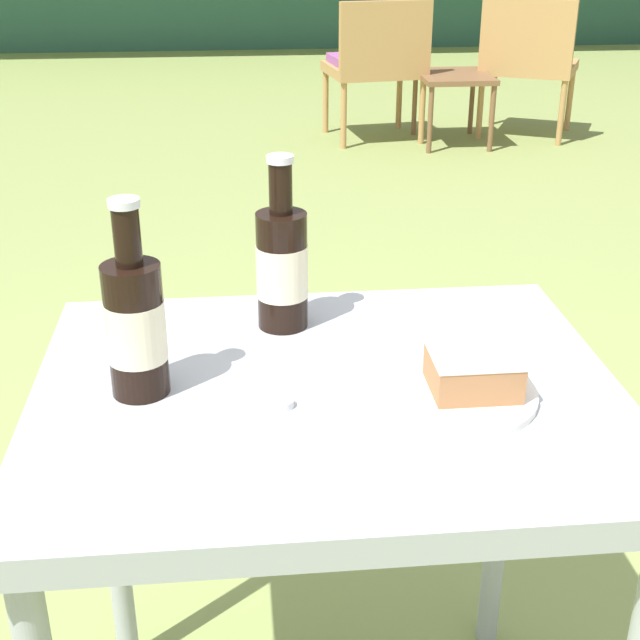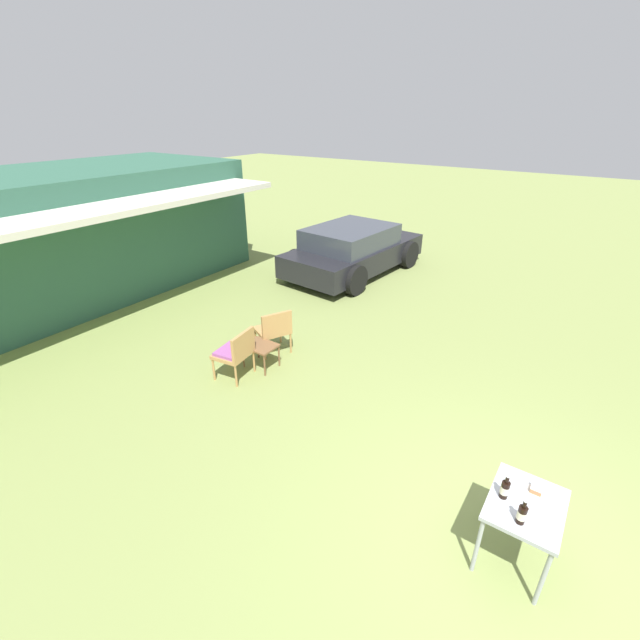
% 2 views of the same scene
% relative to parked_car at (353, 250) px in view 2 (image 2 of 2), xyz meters
% --- Properties ---
extents(ground_plane, '(60.00, 60.00, 0.00)m').
position_rel_parked_car_xyz_m(ground_plane, '(-6.07, -5.38, -0.62)').
color(ground_plane, olive).
extents(parked_car, '(4.18, 2.35, 1.24)m').
position_rel_parked_car_xyz_m(parked_car, '(0.00, 0.00, 0.00)').
color(parked_car, black).
rests_on(parked_car, ground_plane).
extents(wicker_chair_cushioned, '(0.61, 0.56, 0.83)m').
position_rel_parked_car_xyz_m(wicker_chair_cushioned, '(-5.31, -0.98, -0.14)').
color(wicker_chair_cushioned, '#B2844C').
rests_on(wicker_chair_cushioned, ground_plane).
extents(wicker_chair_plain, '(0.70, 0.68, 0.83)m').
position_rel_parked_car_xyz_m(wicker_chair_plain, '(-4.38, -1.00, -0.13)').
color(wicker_chair_plain, '#B2844C').
rests_on(wicker_chair_plain, ground_plane).
extents(garden_side_table, '(0.41, 0.52, 0.41)m').
position_rel_parked_car_xyz_m(garden_side_table, '(-4.86, -1.10, -0.26)').
color(garden_side_table, brown).
rests_on(garden_side_table, ground_plane).
extents(patio_table, '(0.77, 0.63, 0.73)m').
position_rel_parked_car_xyz_m(patio_table, '(-6.07, -5.38, 0.03)').
color(patio_table, '#9EA3A8').
rests_on(patio_table, ground_plane).
extents(cake_on_plate, '(0.22, 0.22, 0.07)m').
position_rel_parked_car_xyz_m(cake_on_plate, '(-5.90, -5.42, 0.14)').
color(cake_on_plate, white).
rests_on(cake_on_plate, patio_table).
extents(cola_bottle_near, '(0.08, 0.08, 0.26)m').
position_rel_parked_car_xyz_m(cola_bottle_near, '(-6.12, -5.18, 0.21)').
color(cola_bottle_near, black).
rests_on(cola_bottle_near, patio_table).
extents(cola_bottle_far, '(0.08, 0.08, 0.26)m').
position_rel_parked_car_xyz_m(cola_bottle_far, '(-6.31, -5.36, 0.21)').
color(cola_bottle_far, black).
rests_on(cola_bottle_far, patio_table).
extents(fork, '(0.15, 0.07, 0.01)m').
position_rel_parked_car_xyz_m(fork, '(-5.98, -5.42, 0.12)').
color(fork, silver).
rests_on(fork, patio_table).
extents(loose_bottle_cap, '(0.03, 0.03, 0.01)m').
position_rel_parked_car_xyz_m(loose_bottle_cap, '(-6.13, -5.42, 0.12)').
color(loose_bottle_cap, silver).
rests_on(loose_bottle_cap, patio_table).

